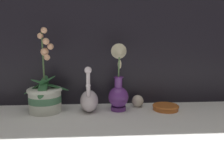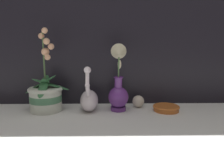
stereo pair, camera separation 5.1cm
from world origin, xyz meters
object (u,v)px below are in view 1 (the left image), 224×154
swan_figurine (89,99)px  blue_vase (119,87)px  orchid_potted_plant (45,95)px  glass_sphere (138,101)px  amber_dish (166,107)px

swan_figurine → blue_vase: 0.16m
orchid_potted_plant → blue_vase: (0.37, -0.01, 0.04)m
orchid_potted_plant → glass_sphere: 0.48m
amber_dish → glass_sphere: bearing=152.9°
swan_figurine → glass_sphere: size_ratio=3.67×
blue_vase → amber_dish: 0.27m
swan_figurine → blue_vase: blue_vase is taller
glass_sphere → orchid_potted_plant: bearing=-173.4°
swan_figurine → amber_dish: (0.39, -0.01, -0.05)m
blue_vase → glass_sphere: blue_vase is taller
orchid_potted_plant → amber_dish: size_ratio=3.09×
glass_sphere → amber_dish: (0.13, -0.07, -0.02)m
swan_figurine → blue_vase: bearing=-4.1°
blue_vase → amber_dish: (0.24, -0.00, -0.11)m
blue_vase → amber_dish: bearing=-0.2°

